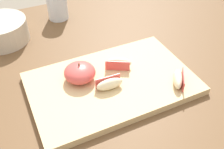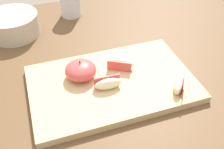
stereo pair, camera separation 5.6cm
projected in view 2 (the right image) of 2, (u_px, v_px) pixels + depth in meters
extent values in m
cube|color=brown|center=(116.00, 75.00, 0.72)|extent=(1.49, 0.92, 0.03)
cube|color=brown|center=(211.00, 54.00, 1.42)|extent=(0.06, 0.06, 0.73)
cube|color=tan|center=(112.00, 83.00, 0.66)|extent=(0.40, 0.25, 0.02)
ellipsoid|color=#D14C47|center=(81.00, 70.00, 0.65)|extent=(0.08, 0.08, 0.04)
cylinder|color=#4C3319|center=(80.00, 63.00, 0.63)|extent=(0.00, 0.00, 0.01)
ellipsoid|color=beige|center=(121.00, 63.00, 0.68)|extent=(0.07, 0.05, 0.03)
cube|color=#D14C47|center=(120.00, 66.00, 0.67)|extent=(0.06, 0.03, 0.03)
ellipsoid|color=beige|center=(108.00, 84.00, 0.62)|extent=(0.07, 0.02, 0.03)
cube|color=#D14C47|center=(107.00, 81.00, 0.63)|extent=(0.06, 0.01, 0.03)
ellipsoid|color=beige|center=(178.00, 84.00, 0.62)|extent=(0.05, 0.07, 0.03)
cube|color=#D14C47|center=(184.00, 85.00, 0.62)|extent=(0.04, 0.05, 0.03)
cylinder|color=#BCB29E|center=(13.00, 25.00, 0.82)|extent=(0.16, 0.16, 0.07)
cylinder|color=white|center=(13.00, 23.00, 0.82)|extent=(0.13, 0.13, 0.06)
cylinder|color=silver|center=(70.00, 1.00, 0.90)|extent=(0.07, 0.07, 0.10)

